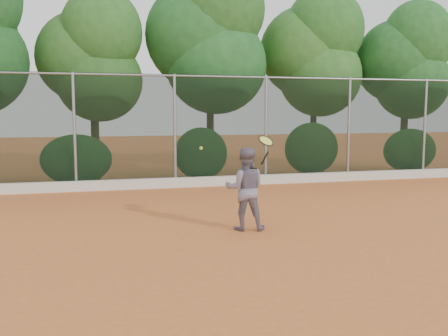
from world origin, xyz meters
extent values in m
plane|color=#CA692F|center=(0.00, 0.00, 0.00)|extent=(80.00, 80.00, 0.00)
cube|color=beige|center=(0.00, 6.82, 0.15)|extent=(24.00, 0.20, 0.30)
imported|color=slate|center=(0.42, 0.95, 0.83)|extent=(0.94, 0.81, 1.65)
cube|color=black|center=(0.00, 7.00, 1.75)|extent=(24.00, 0.01, 3.50)
cylinder|color=gray|center=(0.00, 7.00, 3.45)|extent=(24.00, 0.06, 0.06)
cylinder|color=gray|center=(-3.00, 7.00, 1.75)|extent=(0.09, 0.09, 3.50)
cylinder|color=gray|center=(0.00, 7.00, 1.75)|extent=(0.09, 0.09, 3.50)
cylinder|color=gray|center=(3.00, 7.00, 1.75)|extent=(0.09, 0.09, 3.50)
cylinder|color=gray|center=(6.00, 7.00, 1.75)|extent=(0.09, 0.09, 3.50)
cylinder|color=gray|center=(9.00, 7.00, 1.75)|extent=(0.09, 0.09, 3.50)
cylinder|color=#3A2916|center=(-2.40, 9.30, 1.20)|extent=(0.28, 0.28, 2.40)
ellipsoid|color=#234F1B|center=(-2.20, 9.20, 3.40)|extent=(2.90, 2.40, 2.80)
ellipsoid|color=#25531C|center=(-2.70, 9.50, 4.20)|extent=(3.20, 2.70, 3.10)
ellipsoid|color=#23531C|center=(-2.10, 9.00, 5.00)|extent=(2.70, 2.30, 2.90)
cylinder|color=#46291B|center=(1.60, 9.00, 1.50)|extent=(0.26, 0.26, 3.00)
ellipsoid|color=#2B722C|center=(1.80, 8.90, 4.00)|extent=(3.60, 3.00, 3.50)
ellipsoid|color=#2B702A|center=(1.30, 9.20, 5.00)|extent=(3.90, 3.20, 3.80)
ellipsoid|color=#34702A|center=(1.90, 8.80, 5.90)|extent=(3.20, 2.70, 3.30)
cylinder|color=#3B2616|center=(5.70, 9.20, 1.35)|extent=(0.24, 0.24, 2.70)
ellipsoid|color=#27591E|center=(5.90, 9.10, 3.70)|extent=(3.20, 2.70, 3.10)
ellipsoid|color=#27571D|center=(5.40, 9.40, 4.60)|extent=(3.50, 2.90, 3.40)
ellipsoid|color=#20531C|center=(6.00, 9.00, 5.40)|extent=(3.00, 2.50, 3.10)
cylinder|color=#472C1B|center=(9.40, 8.80, 1.25)|extent=(0.28, 0.28, 2.50)
ellipsoid|color=#2B6C29|center=(9.60, 8.70, 3.50)|extent=(3.00, 2.50, 2.90)
ellipsoid|color=#286827|center=(9.10, 9.00, 4.30)|extent=(3.30, 2.80, 3.20)
ellipsoid|color=#2D6F2A|center=(9.70, 8.60, 5.10)|extent=(2.80, 2.40, 3.00)
ellipsoid|color=#2E6F2A|center=(-3.00, 7.80, 0.85)|extent=(2.20, 1.16, 1.60)
ellipsoid|color=#2C6928|center=(1.00, 7.80, 0.95)|extent=(1.80, 1.04, 1.76)
ellipsoid|color=#38732B|center=(5.00, 7.80, 1.05)|extent=(2.00, 1.10, 1.84)
ellipsoid|color=#336F2A|center=(9.00, 7.80, 0.90)|extent=(2.16, 1.12, 1.64)
cylinder|color=black|center=(0.84, 0.97, 1.43)|extent=(0.12, 0.22, 0.29)
torus|color=black|center=(0.84, 0.91, 1.78)|extent=(0.40, 0.38, 0.21)
cylinder|color=#D6ED45|center=(0.84, 0.91, 1.78)|extent=(0.34, 0.31, 0.17)
sphere|color=#BCDE32|center=(-0.40, 1.27, 1.63)|extent=(0.07, 0.07, 0.07)
camera|label=1|loc=(-2.49, -8.43, 2.36)|focal=40.00mm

